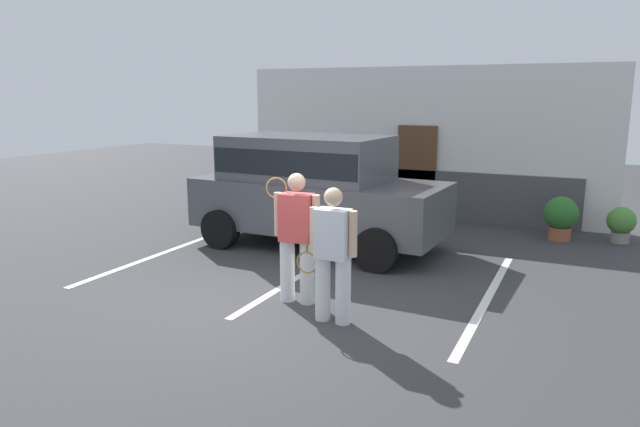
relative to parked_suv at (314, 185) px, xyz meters
The scene contains 10 objects.
ground_plane 3.41m from the parked_suv, 72.24° to the right, with size 40.00×40.00×0.00m, color #38383A.
parking_stripe_0 2.95m from the parked_suv, 144.94° to the right, with size 0.12×4.40×0.01m, color silver.
parking_stripe_1 2.03m from the parked_suv, 68.66° to the right, with size 0.12×4.40×0.01m, color silver.
parking_stripe_2 3.95m from the parked_suv, 24.38° to the right, with size 0.12×4.40×0.01m, color silver.
house_frontage 3.70m from the parked_suv, 74.52° to the left, with size 8.43×0.40×3.40m.
parked_suv is the anchor object (origin of this frame).
tennis_player_man 3.02m from the parked_suv, 68.61° to the right, with size 0.79×0.30×1.78m.
tennis_player_woman 3.72m from the parked_suv, 60.69° to the right, with size 0.89×0.27×1.70m.
potted_plant_by_porch 4.86m from the parked_suv, 30.64° to the left, with size 0.65×0.65×0.86m.
potted_plant_secondary 5.92m from the parked_suv, 27.55° to the left, with size 0.52×0.52×0.69m.
Camera 1 is at (3.62, -6.45, 2.79)m, focal length 32.63 mm.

